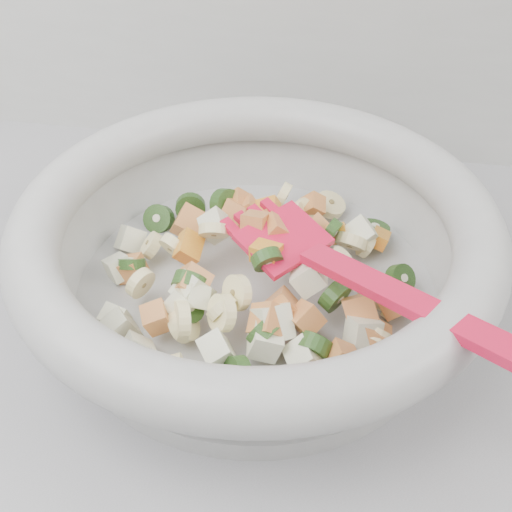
# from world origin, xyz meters

# --- Properties ---
(mixing_bowl) EXTENTS (0.38, 0.36, 0.11)m
(mixing_bowl) POSITION_xyz_m (0.06, 1.48, 0.96)
(mixing_bowl) COLOR #B9B9B7
(mixing_bowl) RESTS_ON counter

